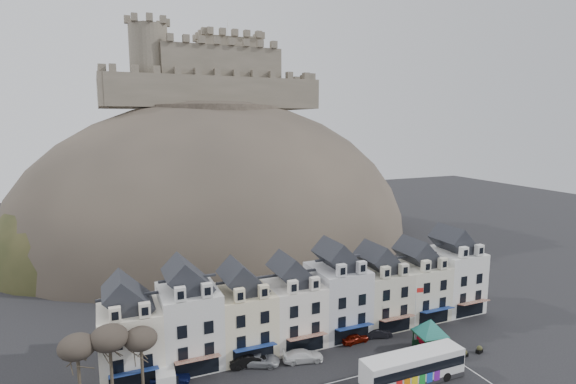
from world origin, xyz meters
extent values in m
cube|color=#EEE5CE|center=(-23.80, 16.00, 4.00)|extent=(6.80, 8.00, 8.00)
cube|color=#21242A|center=(-23.80, 16.00, 9.20)|extent=(6.80, 5.76, 2.80)
cube|color=#EEE5CE|center=(-25.30, 12.40, 8.90)|extent=(1.20, 0.80, 1.60)
cube|color=#EEE5CE|center=(-22.30, 12.40, 8.90)|extent=(1.20, 0.80, 1.60)
cube|color=black|center=(-23.80, 11.97, 1.30)|extent=(5.10, 0.06, 2.20)
cube|color=navy|center=(-23.80, 11.30, 2.60)|extent=(5.10, 1.29, 0.43)
cube|color=silver|center=(-17.00, 16.00, 4.60)|extent=(6.80, 8.00, 9.20)
cube|color=#21242A|center=(-17.00, 16.00, 10.40)|extent=(6.80, 5.76, 2.80)
cube|color=silver|center=(-18.50, 12.40, 10.10)|extent=(1.20, 0.80, 1.60)
cube|color=silver|center=(-15.50, 12.40, 10.10)|extent=(1.20, 0.80, 1.60)
cube|color=black|center=(-17.00, 11.97, 1.30)|extent=(5.10, 0.06, 2.20)
cube|color=maroon|center=(-17.00, 11.30, 2.60)|extent=(5.10, 1.29, 0.43)
cube|color=beige|center=(-10.20, 16.00, 4.00)|extent=(6.80, 8.00, 8.00)
cube|color=#21242A|center=(-10.20, 16.00, 9.20)|extent=(6.80, 5.76, 2.80)
cube|color=beige|center=(-11.70, 12.40, 8.90)|extent=(1.20, 0.80, 1.60)
cube|color=beige|center=(-8.70, 12.40, 8.90)|extent=(1.20, 0.80, 1.60)
cube|color=black|center=(-10.20, 11.97, 1.30)|extent=(5.10, 0.06, 2.20)
cube|color=navy|center=(-10.20, 11.30, 2.60)|extent=(5.10, 1.29, 0.43)
cube|color=white|center=(-3.40, 16.00, 4.00)|extent=(6.80, 8.00, 8.00)
cube|color=#21242A|center=(-3.40, 16.00, 9.20)|extent=(6.80, 5.76, 2.80)
cube|color=white|center=(-4.90, 12.40, 8.90)|extent=(1.20, 0.80, 1.60)
cube|color=white|center=(-1.90, 12.40, 8.90)|extent=(1.20, 0.80, 1.60)
cube|color=black|center=(-3.40, 11.97, 1.30)|extent=(5.10, 0.06, 2.20)
cube|color=maroon|center=(-3.40, 11.30, 2.60)|extent=(5.10, 1.29, 0.43)
cube|color=silver|center=(3.40, 16.00, 4.60)|extent=(6.80, 8.00, 9.20)
cube|color=#21242A|center=(3.40, 16.00, 10.40)|extent=(6.80, 5.76, 2.80)
cube|color=silver|center=(1.90, 12.40, 10.10)|extent=(1.20, 0.80, 1.60)
cube|color=silver|center=(4.90, 12.40, 10.10)|extent=(1.20, 0.80, 1.60)
cube|color=black|center=(3.40, 11.97, 1.30)|extent=(5.10, 0.06, 2.20)
cube|color=navy|center=(3.40, 11.30, 2.60)|extent=(5.10, 1.29, 0.43)
cube|color=beige|center=(10.20, 16.00, 4.00)|extent=(6.80, 8.00, 8.00)
cube|color=#21242A|center=(10.20, 16.00, 9.20)|extent=(6.80, 5.76, 2.80)
cube|color=beige|center=(8.70, 12.40, 8.90)|extent=(1.20, 0.80, 1.60)
cube|color=beige|center=(11.70, 12.40, 8.90)|extent=(1.20, 0.80, 1.60)
cube|color=black|center=(10.20, 11.97, 1.30)|extent=(5.10, 0.06, 2.20)
cube|color=maroon|center=(10.20, 11.30, 2.60)|extent=(5.10, 1.29, 0.43)
cube|color=silver|center=(17.00, 16.00, 4.00)|extent=(6.80, 8.00, 8.00)
cube|color=#21242A|center=(17.00, 16.00, 9.20)|extent=(6.80, 5.76, 2.80)
cube|color=silver|center=(15.50, 12.40, 8.90)|extent=(1.20, 0.80, 1.60)
cube|color=silver|center=(18.50, 12.40, 8.90)|extent=(1.20, 0.80, 1.60)
cube|color=black|center=(17.00, 11.97, 1.30)|extent=(5.10, 0.06, 2.20)
cube|color=navy|center=(17.00, 11.30, 2.60)|extent=(5.10, 1.29, 0.43)
cube|color=white|center=(23.80, 16.00, 4.60)|extent=(6.80, 8.00, 9.20)
cube|color=#21242A|center=(23.80, 16.00, 10.40)|extent=(6.80, 5.76, 2.80)
cube|color=white|center=(22.30, 12.40, 10.10)|extent=(1.20, 0.80, 1.60)
cube|color=white|center=(25.30, 12.40, 10.10)|extent=(1.20, 0.80, 1.60)
cube|color=black|center=(23.80, 11.97, 1.30)|extent=(5.10, 0.06, 2.20)
cube|color=maroon|center=(23.80, 11.30, 2.60)|extent=(5.10, 1.29, 0.43)
ellipsoid|color=#3A342D|center=(0.00, 70.00, 0.00)|extent=(96.00, 76.00, 68.00)
ellipsoid|color=#2A3118|center=(-22.00, 64.00, 0.00)|extent=(52.00, 44.00, 42.00)
ellipsoid|color=#3A342D|center=(24.00, 74.00, 0.00)|extent=(56.00, 48.00, 46.00)
ellipsoid|color=#2A3118|center=(-4.00, 56.00, 0.00)|extent=(40.00, 28.00, 28.00)
ellipsoid|color=#3A342D|center=(10.00, 58.00, 0.00)|extent=(36.00, 28.00, 24.00)
cylinder|color=#3A342D|center=(0.00, 70.00, 31.00)|extent=(30.00, 30.00, 3.00)
cube|color=#605849|center=(0.00, 66.00, 35.50)|extent=(48.00, 2.20, 7.00)
cube|color=#605849|center=(0.00, 86.00, 35.50)|extent=(48.00, 2.20, 7.00)
cube|color=#605849|center=(-24.00, 76.00, 35.50)|extent=(2.20, 22.00, 7.00)
cube|color=#605849|center=(24.00, 76.00, 35.50)|extent=(2.20, 22.00, 7.00)
cube|color=#605849|center=(2.00, 76.00, 41.00)|extent=(28.00, 18.00, 10.00)
cube|color=#605849|center=(6.00, 78.00, 42.50)|extent=(14.00, 12.00, 13.00)
cylinder|color=#605849|center=(-14.00, 72.00, 41.00)|extent=(8.40, 8.40, 18.00)
cylinder|color=silver|center=(6.00, 78.00, 51.50)|extent=(0.16, 0.16, 5.00)
ellipsoid|color=#383028|center=(-29.00, 10.50, 6.97)|extent=(3.61, 3.61, 2.54)
cylinder|color=#352E22|center=(-26.00, 10.50, 3.01)|extent=(0.32, 0.32, 6.02)
ellipsoid|color=#383028|center=(-26.00, 10.50, 7.31)|extent=(3.78, 3.78, 2.67)
cylinder|color=#352E22|center=(-23.00, 10.50, 2.73)|extent=(0.32, 0.32, 5.46)
ellipsoid|color=#383028|center=(-23.00, 10.50, 6.63)|extent=(3.43, 3.43, 2.42)
cube|color=#262628|center=(5.00, 1.57, 0.39)|extent=(12.36, 2.97, 0.56)
cube|color=silver|center=(5.00, 1.57, 2.03)|extent=(12.36, 2.91, 2.83)
cube|color=black|center=(5.00, 1.57, 2.19)|extent=(12.12, 2.99, 1.07)
cube|color=silver|center=(5.00, 1.57, 3.31)|extent=(12.11, 2.80, 0.28)
cube|color=orange|center=(11.12, 1.52, 3.12)|extent=(0.08, 1.35, 0.31)
cylinder|color=black|center=(8.69, 0.27, 0.50)|extent=(1.08, 0.37, 1.08)
cylinder|color=black|center=(8.72, 2.81, 0.50)|extent=(1.08, 0.37, 1.08)
cylinder|color=black|center=(1.07, 2.87, 0.50)|extent=(1.08, 0.37, 1.08)
cube|color=black|center=(9.94, 7.62, 1.29)|extent=(0.18, 0.18, 2.58)
cube|color=black|center=(12.81, 7.18, 1.29)|extent=(0.18, 0.18, 2.58)
cube|color=black|center=(9.49, 4.75, 1.29)|extent=(0.18, 0.18, 2.58)
cube|color=black|center=(12.36, 4.31, 1.29)|extent=(0.18, 0.18, 2.58)
cube|color=black|center=(11.15, 5.97, 2.58)|extent=(4.06, 4.06, 0.13)
cone|color=#155D52|center=(11.15, 5.97, 3.55)|extent=(7.04, 7.04, 1.94)
cube|color=black|center=(11.39, 7.61, 0.24)|extent=(1.38, 1.38, 0.47)
sphere|color=#AB091B|center=(11.39, 7.61, 1.09)|extent=(1.48, 1.48, 1.48)
cylinder|color=silver|center=(12.03, 10.00, 3.62)|extent=(0.11, 0.11, 7.23)
cube|color=red|center=(12.51, 9.90, 6.69)|extent=(0.98, 0.24, 0.63)
cube|color=white|center=(-20.54, 11.98, 1.07)|extent=(2.41, 4.82, 2.13)
cube|color=black|center=(-20.54, 11.98, 1.47)|extent=(1.93, 0.24, 0.91)
cube|color=black|center=(17.00, 3.50, 0.24)|extent=(1.03, 0.68, 0.48)
sphere|color=#2A3118|center=(17.00, 3.50, 0.62)|extent=(0.67, 0.67, 0.67)
cube|color=black|center=(14.57, 3.50, 0.22)|extent=(0.91, 0.50, 0.44)
sphere|color=#2A3118|center=(14.57, 3.50, 0.58)|extent=(0.62, 0.62, 0.62)
imported|color=#0E1648|center=(-20.00, 12.00, 0.75)|extent=(4.74, 2.88, 1.51)
imported|color=black|center=(-10.80, 12.00, 0.78)|extent=(4.88, 2.06, 1.57)
imported|color=#9FA2A7|center=(-9.60, 11.70, 0.69)|extent=(5.42, 4.15, 1.39)
imported|color=white|center=(-4.40, 10.40, 0.72)|extent=(5.30, 3.08, 1.44)
imported|color=#630F05|center=(3.86, 12.00, 0.67)|extent=(3.97, 1.75, 1.33)
imported|color=black|center=(7.57, 12.00, 0.62)|extent=(3.96, 2.25, 1.24)
camera|label=1|loc=(-25.98, -35.66, 28.99)|focal=28.00mm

